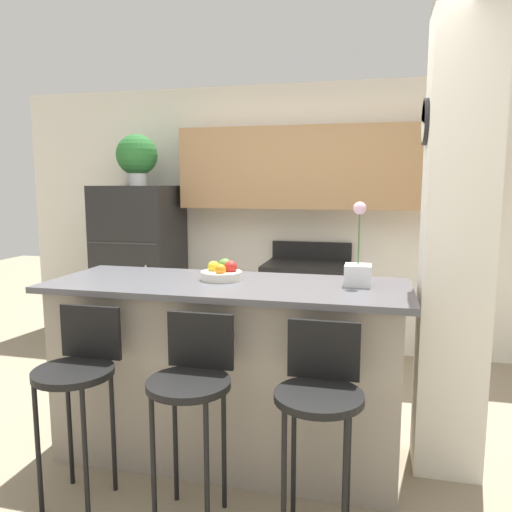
# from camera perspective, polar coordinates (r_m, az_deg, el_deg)

# --- Properties ---
(ground_plane) EXTENTS (14.00, 14.00, 0.00)m
(ground_plane) POSITION_cam_1_polar(r_m,az_deg,el_deg) (3.25, -3.23, -21.62)
(ground_plane) COLOR gray
(wall_back) EXTENTS (5.60, 0.38, 2.55)m
(wall_back) POSITION_cam_1_polar(r_m,az_deg,el_deg) (4.76, 5.35, 6.57)
(wall_back) COLOR silver
(wall_back) RESTS_ON ground_plane
(pillar_right) EXTENTS (0.38, 0.32, 2.55)m
(pillar_right) POSITION_cam_1_polar(r_m,az_deg,el_deg) (2.92, 21.89, 1.00)
(pillar_right) COLOR silver
(pillar_right) RESTS_ON ground_plane
(counter_bar) EXTENTS (2.07, 0.77, 1.06)m
(counter_bar) POSITION_cam_1_polar(r_m,az_deg,el_deg) (3.02, -3.32, -12.83)
(counter_bar) COLOR gray
(counter_bar) RESTS_ON ground_plane
(refrigerator) EXTENTS (0.72, 0.71, 1.60)m
(refrigerator) POSITION_cam_1_polar(r_m,az_deg,el_deg) (4.99, -13.05, -1.41)
(refrigerator) COLOR black
(refrigerator) RESTS_ON ground_plane
(stove_range) EXTENTS (0.76, 0.65, 1.07)m
(stove_range) POSITION_cam_1_polar(r_m,az_deg,el_deg) (4.61, 5.79, -6.33)
(stove_range) COLOR silver
(stove_range) RESTS_ON ground_plane
(bar_stool_left) EXTENTS (0.40, 0.40, 0.99)m
(bar_stool_left) POSITION_cam_1_polar(r_m,az_deg,el_deg) (2.73, -19.65, -12.52)
(bar_stool_left) COLOR black
(bar_stool_left) RESTS_ON ground_plane
(bar_stool_mid) EXTENTS (0.40, 0.40, 0.99)m
(bar_stool_mid) POSITION_cam_1_polar(r_m,az_deg,el_deg) (2.46, -7.35, -14.38)
(bar_stool_mid) COLOR black
(bar_stool_mid) RESTS_ON ground_plane
(bar_stool_right) EXTENTS (0.40, 0.40, 0.99)m
(bar_stool_right) POSITION_cam_1_polar(r_m,az_deg,el_deg) (2.33, 7.31, -15.74)
(bar_stool_right) COLOR black
(bar_stool_right) RESTS_ON ground_plane
(potted_plant_on_fridge) EXTENTS (0.39, 0.39, 0.48)m
(potted_plant_on_fridge) POSITION_cam_1_polar(r_m,az_deg,el_deg) (4.93, -13.46, 11.00)
(potted_plant_on_fridge) COLOR silver
(potted_plant_on_fridge) RESTS_ON refrigerator
(orchid_vase) EXTENTS (0.15, 0.15, 0.47)m
(orchid_vase) POSITION_cam_1_polar(r_m,az_deg,el_deg) (2.83, 11.58, -1.23)
(orchid_vase) COLOR white
(orchid_vase) RESTS_ON counter_bar
(fruit_bowl) EXTENTS (0.24, 0.24, 0.12)m
(fruit_bowl) POSITION_cam_1_polar(r_m,az_deg,el_deg) (2.96, -3.89, -1.88)
(fruit_bowl) COLOR silver
(fruit_bowl) RESTS_ON counter_bar
(trash_bin) EXTENTS (0.28, 0.28, 0.38)m
(trash_bin) POSITION_cam_1_polar(r_m,az_deg,el_deg) (4.68, -7.73, -9.59)
(trash_bin) COLOR #59595B
(trash_bin) RESTS_ON ground_plane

